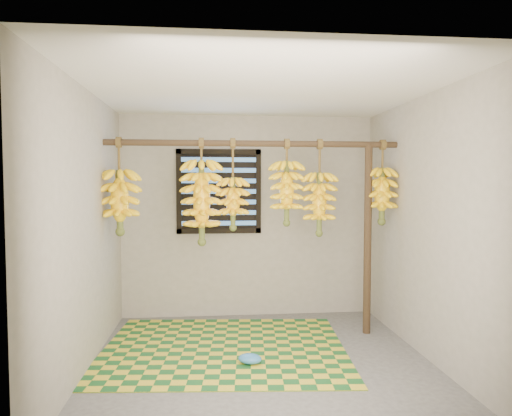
{
  "coord_description": "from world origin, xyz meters",
  "views": [
    {
      "loc": [
        -0.45,
        -3.95,
        1.59
      ],
      "look_at": [
        0.0,
        0.55,
        1.35
      ],
      "focal_mm": 32.0,
      "sensor_mm": 36.0,
      "label": 1
    }
  ],
  "objects": [
    {
      "name": "woven_mat",
      "position": [
        -0.33,
        0.38,
        0.01
      ],
      "size": [
        2.45,
        2.03,
        0.01
      ],
      "primitive_type": "cube",
      "rotation": [
        0.0,
        0.0,
        -0.08
      ],
      "color": "#185221",
      "rests_on": "floor"
    },
    {
      "name": "floor",
      "position": [
        0.0,
        0.0,
        -0.01
      ],
      "size": [
        3.0,
        3.0,
        0.01
      ],
      "primitive_type": "cube",
      "color": "#4B4B4B",
      "rests_on": "ground"
    },
    {
      "name": "plastic_bag",
      "position": [
        -0.11,
        -0.03,
        0.05
      ],
      "size": [
        0.25,
        0.22,
        0.09
      ],
      "primitive_type": "ellipsoid",
      "rotation": [
        0.0,
        0.0,
        -0.38
      ],
      "color": "#3073B3",
      "rests_on": "woven_mat"
    },
    {
      "name": "support_post",
      "position": [
        1.2,
        0.7,
        1.0
      ],
      "size": [
        0.08,
        0.08,
        2.0
      ],
      "primitive_type": "cylinder",
      "color": "#422F1E",
      "rests_on": "floor"
    },
    {
      "name": "wall_left",
      "position": [
        -1.5,
        0.0,
        1.2
      ],
      "size": [
        0.01,
        3.0,
        2.4
      ],
      "primitive_type": "cube",
      "color": "gray",
      "rests_on": "floor"
    },
    {
      "name": "hanging_pole",
      "position": [
        0.0,
        0.7,
        2.0
      ],
      "size": [
        3.0,
        0.06,
        0.06
      ],
      "primitive_type": "cylinder",
      "rotation": [
        0.0,
        1.57,
        0.0
      ],
      "color": "#422F1E",
      "rests_on": "wall_left"
    },
    {
      "name": "window",
      "position": [
        -0.35,
        1.48,
        1.5
      ],
      "size": [
        1.0,
        0.04,
        1.0
      ],
      "color": "black",
      "rests_on": "wall_back"
    },
    {
      "name": "wall_right",
      "position": [
        1.5,
        0.0,
        1.2
      ],
      "size": [
        0.01,
        3.0,
        2.4
      ],
      "primitive_type": "cube",
      "color": "gray",
      "rests_on": "floor"
    },
    {
      "name": "banana_bunch_e",
      "position": [
        0.68,
        0.7,
        1.38
      ],
      "size": [
        0.34,
        0.34,
        1.0
      ],
      "color": "brown",
      "rests_on": "hanging_pole"
    },
    {
      "name": "banana_bunch_c",
      "position": [
        -0.22,
        0.7,
        1.39
      ],
      "size": [
        0.32,
        0.32,
        0.93
      ],
      "color": "brown",
      "rests_on": "hanging_pole"
    },
    {
      "name": "banana_bunch_b",
      "position": [
        -0.54,
        0.7,
        1.4
      ],
      "size": [
        0.4,
        0.4,
        1.07
      ],
      "color": "brown",
      "rests_on": "hanging_pole"
    },
    {
      "name": "wall_back",
      "position": [
        0.0,
        1.5,
        1.2
      ],
      "size": [
        3.0,
        0.01,
        2.4
      ],
      "primitive_type": "cube",
      "color": "gray",
      "rests_on": "floor"
    },
    {
      "name": "banana_bunch_f",
      "position": [
        1.35,
        0.7,
        1.47
      ],
      "size": [
        0.3,
        0.3,
        0.88
      ],
      "color": "brown",
      "rests_on": "hanging_pole"
    },
    {
      "name": "banana_bunch_d",
      "position": [
        0.33,
        0.7,
        1.5
      ],
      "size": [
        0.33,
        0.33,
        0.88
      ],
      "color": "brown",
      "rests_on": "hanging_pole"
    },
    {
      "name": "banana_bunch_a",
      "position": [
        -1.35,
        0.7,
        1.41
      ],
      "size": [
        0.37,
        0.37,
        0.96
      ],
      "color": "brown",
      "rests_on": "hanging_pole"
    },
    {
      "name": "ceiling",
      "position": [
        0.0,
        0.0,
        2.4
      ],
      "size": [
        3.0,
        3.0,
        0.01
      ],
      "primitive_type": "cube",
      "color": "silver",
      "rests_on": "wall_back"
    }
  ]
}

